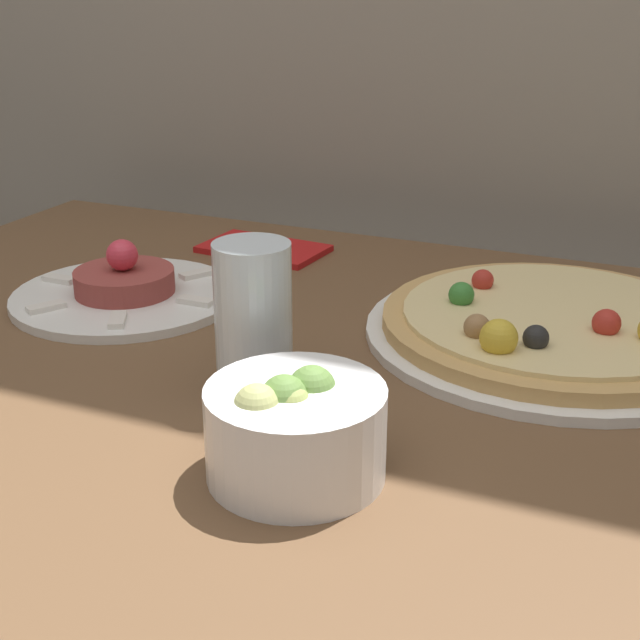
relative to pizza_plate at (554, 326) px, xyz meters
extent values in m
cube|color=brown|center=(-0.21, -0.15, -0.03)|extent=(1.20, 0.85, 0.03)
cylinder|color=brown|center=(-0.75, 0.21, -0.42)|extent=(0.06, 0.06, 0.73)
cylinder|color=white|center=(0.00, 0.00, -0.01)|extent=(0.38, 0.38, 0.01)
cylinder|color=tan|center=(0.00, 0.00, 0.00)|extent=(0.35, 0.35, 0.01)
cylinder|color=beige|center=(0.00, 0.00, 0.01)|extent=(0.31, 0.31, 0.00)
sphere|color=#997047|center=(-0.06, -0.09, 0.02)|extent=(0.03, 0.03, 0.03)
sphere|color=#B22D23|center=(0.05, -0.03, 0.02)|extent=(0.03, 0.03, 0.03)
sphere|color=gold|center=(-0.03, -0.11, 0.03)|extent=(0.03, 0.03, 0.03)
sphere|color=black|center=(0.00, -0.09, 0.02)|extent=(0.02, 0.02, 0.02)
sphere|color=#B22D23|center=(-0.09, 0.05, 0.02)|extent=(0.02, 0.02, 0.02)
sphere|color=#387F33|center=(-0.09, -0.01, 0.02)|extent=(0.03, 0.03, 0.03)
cylinder|color=white|center=(-0.46, -0.08, -0.01)|extent=(0.25, 0.25, 0.01)
cylinder|color=#933D38|center=(-0.46, -0.08, 0.01)|extent=(0.11, 0.11, 0.03)
sphere|color=#E0384C|center=(-0.46, -0.08, 0.04)|extent=(0.04, 0.04, 0.04)
cube|color=white|center=(-0.37, -0.08, 0.00)|extent=(0.04, 0.02, 0.01)
cube|color=white|center=(-0.42, 0.00, 0.00)|extent=(0.03, 0.04, 0.01)
cube|color=white|center=(-0.51, 0.00, 0.00)|extent=(0.03, 0.04, 0.01)
cube|color=white|center=(-0.55, -0.08, 0.00)|extent=(0.04, 0.02, 0.01)
cube|color=white|center=(-0.51, -0.16, 0.00)|extent=(0.03, 0.04, 0.01)
cube|color=white|center=(-0.42, -0.16, 0.00)|extent=(0.03, 0.04, 0.01)
cylinder|color=white|center=(-0.13, -0.33, 0.02)|extent=(0.13, 0.13, 0.07)
sphere|color=#A3B25B|center=(-0.13, -0.34, 0.05)|extent=(0.03, 0.03, 0.03)
sphere|color=#668E42|center=(-0.14, -0.34, 0.05)|extent=(0.04, 0.04, 0.04)
sphere|color=#668E42|center=(-0.12, -0.32, 0.05)|extent=(0.04, 0.04, 0.04)
sphere|color=#B7BC70|center=(-0.15, -0.36, 0.05)|extent=(0.03, 0.03, 0.03)
cylinder|color=silver|center=(-0.22, -0.23, 0.05)|extent=(0.07, 0.07, 0.14)
cube|color=red|center=(-0.40, 0.15, -0.01)|extent=(0.17, 0.11, 0.01)
camera|label=1|loc=(0.11, -0.85, 0.34)|focal=50.00mm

